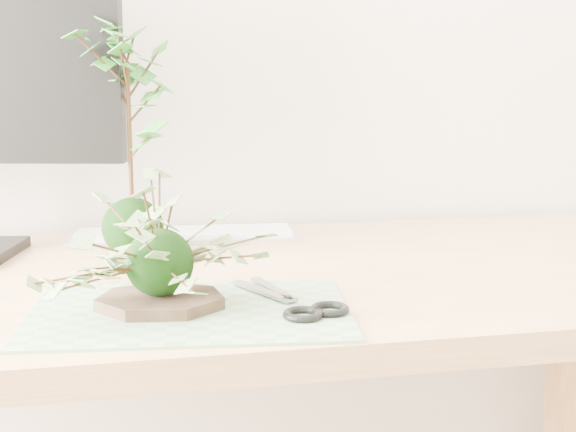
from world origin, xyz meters
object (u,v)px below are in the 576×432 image
object	(u,v)px
maple_kokedama	(127,77)
keyboard	(185,235)
desk	(239,327)
ivy_kokedama	(159,231)

from	to	relation	value
maple_kokedama	keyboard	bearing A→B (deg)	54.21
desk	maple_kokedama	bearing A→B (deg)	140.83
keyboard	maple_kokedama	bearing A→B (deg)	-120.99
ivy_kokedama	maple_kokedama	distance (m)	0.35
ivy_kokedama	maple_kokedama	xyz separation A→B (m)	(-0.03, 0.30, 0.19)
desk	keyboard	xyz separation A→B (m)	(-0.06, 0.25, 0.10)
desk	ivy_kokedama	world-z (taller)	ivy_kokedama
desk	keyboard	world-z (taller)	keyboard
desk	keyboard	size ratio (longest dim) A/B	3.83
maple_kokedama	keyboard	distance (m)	0.32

